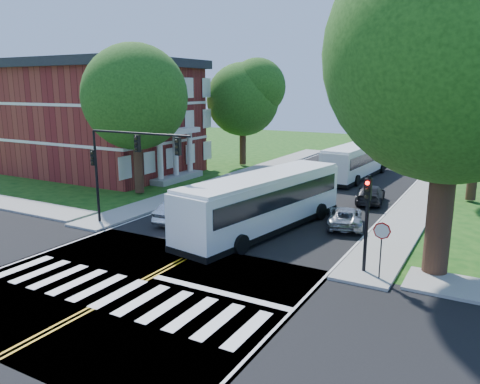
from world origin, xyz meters
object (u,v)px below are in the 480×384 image
Objects in this scene: bus_follow at (357,160)px; dark_sedan at (371,194)px; signal_nw at (124,156)px; hatchback at (181,211)px; suv at (345,217)px; signal_ne at (367,211)px; bus_lead at (264,202)px.

bus_follow is 2.70× the size of dark_sedan.
hatchback is (1.84, 2.87, -3.66)m from signal_nw.
bus_follow is 16.27m from suv.
suv is at bearing 113.23° from signal_ne.
signal_ne is 1.02× the size of hatchback.
dark_sedan is at bearing -135.46° from hatchback.
bus_lead is 5.55m from hatchback.
signal_nw is 1.59× the size of dark_sedan.
signal_ne is at bearing 94.80° from dark_sedan.
signal_ne is 1.01× the size of suv.
signal_nw is 0.59× the size of bus_follow.
bus_lead is at bearing -176.62° from hatchback.
signal_nw is 8.51m from bus_lead.
bus_lead is 3.04× the size of suv.
bus_lead is 5.17m from suv.
hatchback is 0.96× the size of dark_sedan.
signal_nw is 0.54× the size of bus_lead.
bus_follow reaches higher than hatchback.
suv is at bearing -161.70° from hatchback.
signal_nw reaches higher than bus_lead.
bus_lead reaches higher than bus_follow.
signal_ne is at bearing 0.05° from signal_nw.
signal_nw reaches higher than signal_ne.
hatchback is 10.10m from suv.
bus_lead is 10.66m from dark_sedan.
signal_nw is at bearing -179.95° from signal_ne.
dark_sedan is (-0.13, 6.72, 0.05)m from suv.
signal_ne reaches higher than dark_sedan.
bus_lead reaches higher than dark_sedan.
bus_lead is at bearing 23.09° from suv.
bus_lead reaches higher than hatchback.
suv is 0.97× the size of dark_sedan.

